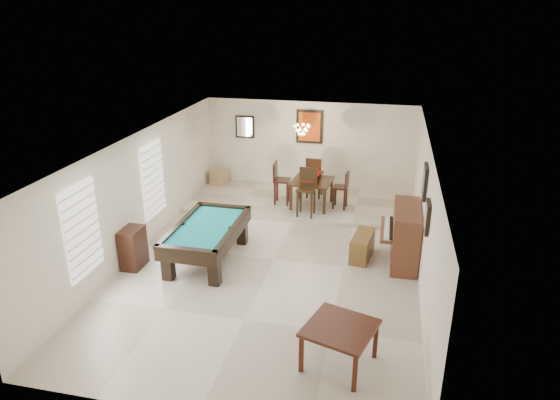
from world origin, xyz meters
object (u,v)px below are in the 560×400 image
at_px(pool_table, 207,243).
at_px(upright_piano, 398,235).
at_px(square_table, 339,345).
at_px(dining_chair_west, 282,183).
at_px(dining_chair_east, 340,190).
at_px(apothecary_chest, 133,248).
at_px(chandelier, 302,126).
at_px(piano_bench, 362,246).
at_px(dining_chair_south, 306,193).
at_px(dining_table, 312,191).
at_px(flower_vase, 312,172).
at_px(corner_bench, 219,177).

distance_m(pool_table, upright_piano, 4.03).
relative_size(square_table, upright_piano, 0.65).
relative_size(dining_chair_west, dining_chair_east, 1.14).
xyz_separation_m(apothecary_chest, chandelier, (2.78, 4.11, 1.77)).
height_order(square_table, piano_bench, square_table).
xyz_separation_m(dining_chair_south, dining_chair_east, (0.78, 0.69, -0.11)).
bearing_deg(dining_table, flower_vase, 0.00).
xyz_separation_m(dining_table, dining_chair_west, (-0.80, 0.01, 0.15)).
relative_size(dining_chair_west, corner_bench, 2.38).
distance_m(dining_table, corner_bench, 3.19).
bearing_deg(dining_table, dining_chair_south, -93.32).
distance_m(apothecary_chest, chandelier, 5.27).
bearing_deg(dining_chair_west, dining_chair_east, -91.46).
xyz_separation_m(apothecary_chest, dining_chair_west, (2.32, 3.86, 0.26)).
height_order(piano_bench, chandelier, chandelier).
bearing_deg(corner_bench, dining_chair_east, -16.76).
bearing_deg(dining_table, chandelier, 142.38).
xyz_separation_m(dining_chair_west, chandelier, (0.46, 0.25, 1.51)).
relative_size(square_table, piano_bench, 1.02).
height_order(flower_vase, dining_chair_east, flower_vase).
bearing_deg(corner_bench, apothecary_chest, -91.75).
bearing_deg(upright_piano, chandelier, 133.60).
bearing_deg(dining_chair_south, corner_bench, 151.57).
height_order(dining_chair_south, chandelier, chandelier).
bearing_deg(dining_table, dining_chair_east, 1.93).
bearing_deg(square_table, upright_piano, 76.52).
distance_m(square_table, flower_vase, 6.17).
relative_size(square_table, dining_chair_south, 0.80).
xyz_separation_m(pool_table, corner_bench, (-1.25, 4.38, -0.06)).
xyz_separation_m(dining_table, corner_bench, (-2.97, 1.14, -0.21)).
distance_m(square_table, dining_chair_south, 5.50).
xyz_separation_m(flower_vase, dining_chair_west, (-0.80, 0.01, -0.39)).
height_order(upright_piano, dining_chair_west, dining_chair_west).
bearing_deg(upright_piano, piano_bench, 178.25).
bearing_deg(dining_chair_east, piano_bench, 22.05).
height_order(dining_table, chandelier, chandelier).
bearing_deg(chandelier, dining_chair_east, -12.32).
height_order(apothecary_chest, dining_chair_south, dining_chair_south).
xyz_separation_m(flower_vase, corner_bench, (-2.97, 1.14, -0.74)).
height_order(corner_bench, chandelier, chandelier).
xyz_separation_m(pool_table, dining_chair_south, (1.68, 2.58, 0.33)).
bearing_deg(dining_table, dining_chair_west, 179.31).
bearing_deg(pool_table, dining_table, 62.27).
xyz_separation_m(piano_bench, apothecary_chest, (-4.61, -1.44, 0.16)).
xyz_separation_m(square_table, flower_vase, (-1.38, 5.97, 0.74)).
distance_m(dining_chair_west, dining_chair_east, 1.55).
bearing_deg(dining_chair_east, corner_bench, -101.75).
xyz_separation_m(upright_piano, dining_chair_west, (-3.02, 2.44, 0.07)).
xyz_separation_m(upright_piano, flower_vase, (-2.22, 2.43, 0.45)).
relative_size(piano_bench, flower_vase, 4.26).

